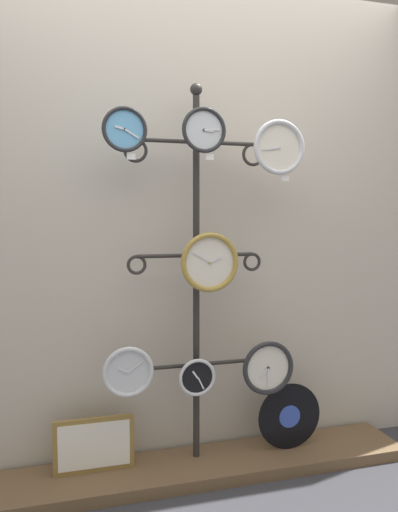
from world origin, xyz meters
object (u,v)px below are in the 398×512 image
Objects in this scene: clock_middle_center at (210,262)px; clock_bottom_center at (197,377)px; display_stand at (196,343)px; vinyl_record at (289,416)px; clock_bottom_left at (128,372)px; clock_top_right at (279,147)px; clock_top_left at (125,129)px; clock_bottom_right at (268,368)px; clock_top_center at (204,130)px; picture_frame at (94,445)px.

clock_bottom_center is (-0.06, 0.02, -0.57)m from clock_middle_center.
display_stand reaches higher than vinyl_record.
clock_middle_center is (0.04, -0.10, 0.42)m from display_stand.
clock_middle_center reaches higher than clock_bottom_center.
display_stand is at bearing 16.32° from clock_bottom_left.
clock_top_left is at bearing 177.49° from clock_top_right.
clock_bottom_right is (0.35, -0.11, -0.13)m from display_stand.
display_stand reaches higher than clock_top_left.
clock_bottom_left is 0.35m from clock_bottom_center.
clock_top_right is 0.66m from clock_middle_center.
clock_bottom_center is at bearing -178.28° from vinyl_record.
clock_top_left reaches higher than clock_top_right.
clock_bottom_center reaches higher than vinyl_record.
clock_top_center reaches higher than clock_bottom_left.
clock_bottom_center is 0.68× the size of clock_bottom_right.
clock_top_center reaches higher than picture_frame.
display_stand is at bearing 112.67° from clock_middle_center.
clock_middle_center is at bearing 176.64° from clock_top_right.
clock_top_right reaches higher than clock_bottom_center.
clock_bottom_left reaches higher than clock_bottom_center.
vinyl_record is (0.51, 0.02, -0.26)m from clock_bottom_center.
clock_middle_center is at bearing 177.84° from clock_bottom_right.
clock_top_center is 1.59m from picture_frame.
clock_bottom_right is at bearing 168.03° from clock_top_right.
clock_bottom_left is at bearing -179.20° from clock_top_center.
clock_top_center is at bearing 178.87° from clock_bottom_right.
clock_top_right reaches higher than clock_bottom_left.
clock_top_center reaches higher than clock_middle_center.
clock_bottom_right is at bearing -0.13° from clock_bottom_left.
display_stand reaches higher than clock_middle_center.
picture_frame is at bearing 177.63° from vinyl_record.
clock_middle_center reaches higher than clock_bottom_right.
picture_frame is at bearing 173.78° from clock_top_right.
vinyl_record is (0.49, 0.04, -1.46)m from clock_top_center.
clock_top_left is 0.75m from clock_top_right.
vinyl_record is at bearing 27.88° from clock_top_right.
clock_bottom_left is 1.29× the size of clock_bottom_center.
clock_middle_center is 0.62m from clock_bottom_right.
picture_frame is at bearing 150.37° from clock_bottom_left.
picture_frame is (-0.50, 0.06, -0.31)m from clock_bottom_center.
vinyl_record is 1.01m from picture_frame.
display_stand is at bearing 94.82° from clock_top_center.
clock_top_right is at bearing -16.68° from display_stand.
display_stand is 10.32× the size of clock_bottom_center.
display_stand reaches higher than clock_top_right.
clock_bottom_left is at bearing -174.87° from clock_bottom_center.
clock_top_center is 0.89× the size of clock_bottom_left.
clock_top_right is 1.10m from clock_bottom_right.
clock_middle_center is 0.82× the size of vinyl_record.
clock_middle_center is at bearing 1.43° from clock_bottom_left.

